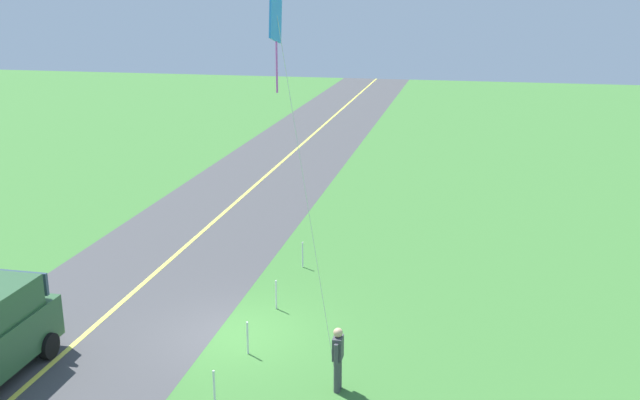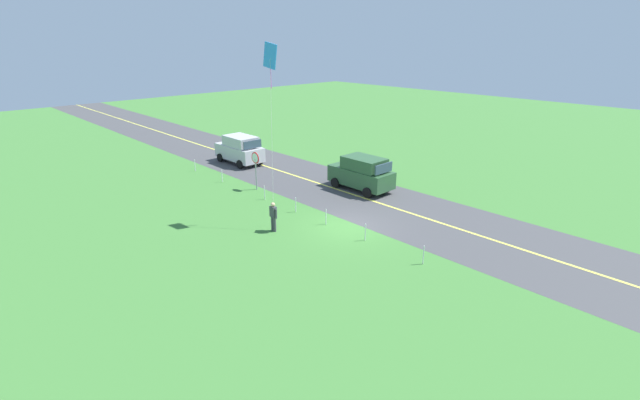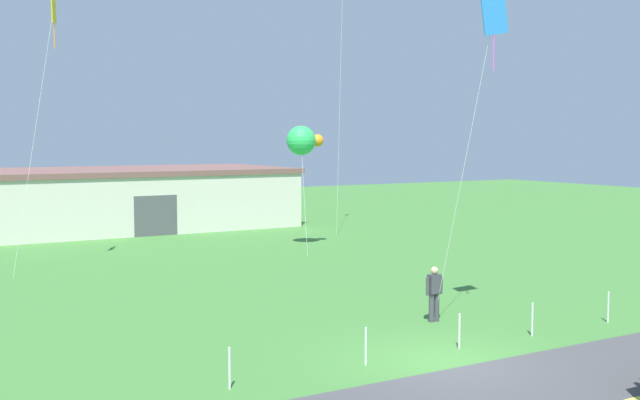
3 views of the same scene
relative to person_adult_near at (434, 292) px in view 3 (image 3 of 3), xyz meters
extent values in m
cube|color=#3D7533|center=(-2.26, -3.30, -0.91)|extent=(120.00, 120.00, 0.10)
cylinder|color=#3F3F47|center=(-0.09, 0.00, -0.45)|extent=(0.16, 0.16, 0.82)
cylinder|color=#3F3F47|center=(0.09, 0.00, -0.45)|extent=(0.16, 0.16, 0.82)
cube|color=#3F3F47|center=(0.00, 0.00, 0.24)|extent=(0.36, 0.22, 0.56)
cylinder|color=#3F3F47|center=(-0.24, 0.00, 0.19)|extent=(0.10, 0.10, 0.52)
cylinder|color=#3F3F47|center=(0.24, 0.00, 0.19)|extent=(0.10, 0.10, 0.52)
sphere|color=#D8AD84|center=(0.00, 0.00, 0.63)|extent=(0.22, 0.22, 0.22)
cylinder|color=silver|center=(0.57, -0.52, 3.51)|extent=(1.16, 1.07, 8.74)
cube|color=#2D8CE5|center=(1.14, -1.05, 7.87)|extent=(1.10, 0.09, 1.34)
cylinder|color=#D859BF|center=(1.14, -1.05, 6.97)|extent=(0.04, 0.04, 1.40)
cylinder|color=silver|center=(-8.50, 13.82, 4.33)|extent=(1.94, 0.91, 10.38)
cube|color=yellow|center=(-7.54, 14.26, 9.52)|extent=(0.39, 0.96, 1.28)
cylinder|color=orange|center=(-7.54, 14.26, 8.62)|extent=(0.04, 0.04, 1.40)
cylinder|color=silver|center=(3.36, 13.85, 1.73)|extent=(0.85, 2.12, 5.19)
sphere|color=green|center=(3.78, 14.90, 4.32)|extent=(1.40, 1.40, 1.40)
sphere|color=orange|center=(4.68, 14.90, 4.32)|extent=(0.60, 0.60, 0.60)
cylinder|color=silver|center=(8.33, 18.76, 7.45)|extent=(1.13, 1.12, 16.63)
cube|color=beige|center=(-0.73, 28.10, 0.74)|extent=(18.00, 10.00, 3.20)
cube|color=brown|center=(-0.73, 28.10, 2.49)|extent=(18.36, 10.20, 0.30)
cube|color=#4C4C51|center=(-0.73, 23.15, 0.24)|extent=(2.40, 0.12, 2.20)
cylinder|color=silver|center=(-7.50, -2.60, -0.41)|extent=(0.05, 0.05, 0.90)
cylinder|color=silver|center=(-4.08, -2.60, -0.41)|extent=(0.05, 0.05, 0.90)
cylinder|color=silver|center=(-1.26, -2.60, -0.41)|extent=(0.05, 0.05, 0.90)
cylinder|color=silver|center=(1.25, -2.60, -0.41)|extent=(0.05, 0.05, 0.90)
cylinder|color=silver|center=(4.25, -2.60, -0.41)|extent=(0.05, 0.05, 0.90)
camera|label=1|loc=(14.88, 2.69, 8.21)|focal=40.53mm
camera|label=2|loc=(-17.23, 13.04, 8.72)|focal=25.03mm
camera|label=3|loc=(-13.77, -17.24, 4.40)|focal=43.15mm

